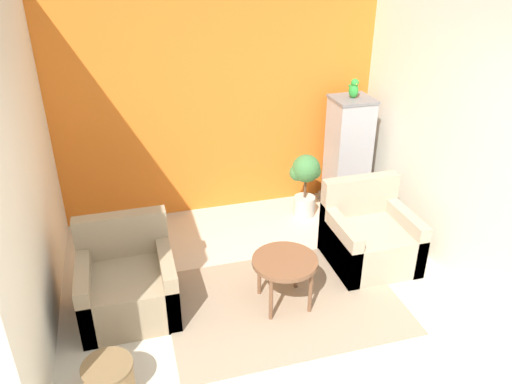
# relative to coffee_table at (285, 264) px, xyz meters

# --- Properties ---
(wall_back_accent) EXTENTS (3.86, 0.06, 2.73)m
(wall_back_accent) POSITION_rel_coffee_table_xyz_m (-0.14, 2.02, 0.93)
(wall_back_accent) COLOR orange
(wall_back_accent) RESTS_ON ground_plane
(wall_left) EXTENTS (0.06, 3.06, 2.73)m
(wall_left) POSITION_rel_coffee_table_xyz_m (-2.04, 0.46, 0.93)
(wall_left) COLOR silver
(wall_left) RESTS_ON ground_plane
(wall_right) EXTENTS (0.06, 3.06, 2.73)m
(wall_right) POSITION_rel_coffee_table_xyz_m (1.76, 0.46, 0.93)
(wall_right) COLOR silver
(wall_right) RESTS_ON ground_plane
(area_rug) EXTENTS (2.13, 1.47, 0.01)m
(area_rug) POSITION_rel_coffee_table_xyz_m (0.00, 0.00, -0.43)
(area_rug) COLOR gray
(area_rug) RESTS_ON ground_plane
(coffee_table) EXTENTS (0.59, 0.59, 0.49)m
(coffee_table) POSITION_rel_coffee_table_xyz_m (0.00, 0.00, 0.00)
(coffee_table) COLOR brown
(coffee_table) RESTS_ON ground_plane
(armchair_left) EXTENTS (0.82, 0.79, 0.84)m
(armchair_left) POSITION_rel_coffee_table_xyz_m (-1.37, 0.30, -0.16)
(armchair_left) COLOR #9E896B
(armchair_left) RESTS_ON ground_plane
(armchair_right) EXTENTS (0.82, 0.79, 0.84)m
(armchair_right) POSITION_rel_coffee_table_xyz_m (1.06, 0.41, -0.16)
(armchair_right) COLOR tan
(armchair_right) RESTS_ON ground_plane
(birdcage) EXTENTS (0.49, 0.49, 1.39)m
(birdcage) POSITION_rel_coffee_table_xyz_m (1.34, 1.61, 0.25)
(birdcage) COLOR slate
(birdcage) RESTS_ON ground_plane
(parrot) EXTENTS (0.11, 0.19, 0.23)m
(parrot) POSITION_rel_coffee_table_xyz_m (1.34, 1.61, 1.06)
(parrot) COLOR green
(parrot) RESTS_ON birdcage
(potted_plant) EXTENTS (0.36, 0.33, 0.79)m
(potted_plant) POSITION_rel_coffee_table_xyz_m (0.77, 1.50, 0.05)
(potted_plant) COLOR beige
(potted_plant) RESTS_ON ground_plane
(wicker_basket) EXTENTS (0.37, 0.37, 0.31)m
(wicker_basket) POSITION_rel_coffee_table_xyz_m (-1.57, -0.65, -0.27)
(wicker_basket) COLOR #A37F51
(wicker_basket) RESTS_ON ground_plane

